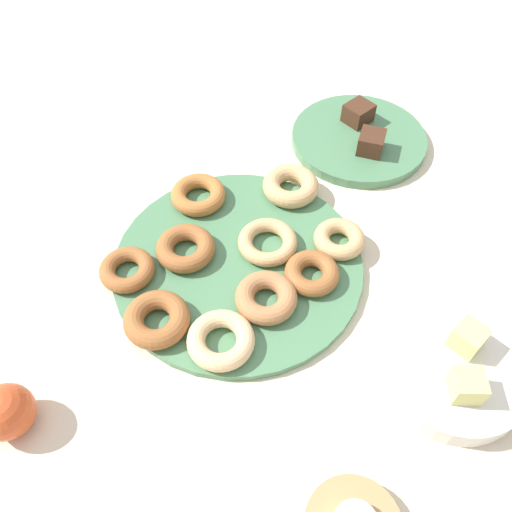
{
  "coord_description": "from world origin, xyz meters",
  "views": [
    {
      "loc": [
        0.4,
        0.24,
        0.63
      ],
      "look_at": [
        0.0,
        0.03,
        0.04
      ],
      "focal_mm": 36.77,
      "sensor_mm": 36.0,
      "label": 1
    }
  ],
  "objects": [
    {
      "name": "donut_6",
      "position": [
        -0.02,
        0.11,
        0.02
      ],
      "size": [
        0.1,
        0.1,
        0.02
      ],
      "primitive_type": "torus",
      "rotation": [
        0.0,
        0.0,
        1.29
      ],
      "color": "#995B2D",
      "rests_on": "donut_plate"
    },
    {
      "name": "brownie_far",
      "position": [
        -0.32,
        0.09,
        0.04
      ],
      "size": [
        0.05,
        0.05,
        0.03
      ],
      "primitive_type": "cube",
      "rotation": [
        0.0,
        0.0,
        0.16
      ],
      "color": "#472819",
      "rests_on": "cake_plate"
    },
    {
      "name": "brownie_near",
      "position": [
        -0.38,
        0.04,
        0.04
      ],
      "size": [
        0.06,
        0.06,
        0.03
      ],
      "primitive_type": "cube",
      "rotation": [
        0.0,
        0.0,
        -0.37
      ],
      "color": "#472819",
      "rests_on": "cake_plate"
    },
    {
      "name": "donut_1",
      "position": [
        -0.17,
        0.01,
        0.03
      ],
      "size": [
        0.1,
        0.1,
        0.03
      ],
      "primitive_type": "torus",
      "rotation": [
        0.0,
        0.0,
        4.86
      ],
      "color": "tan",
      "rests_on": "donut_plate"
    },
    {
      "name": "donut_2",
      "position": [
        -0.08,
        -0.12,
        0.02
      ],
      "size": [
        0.12,
        0.12,
        0.02
      ],
      "primitive_type": "torus",
      "rotation": [
        0.0,
        0.0,
        5.58
      ],
      "color": "#AD6B33",
      "rests_on": "donut_plate"
    },
    {
      "name": "melon_chunk_right",
      "position": [
        0.06,
        0.34,
        0.05
      ],
      "size": [
        0.05,
        0.05,
        0.04
      ],
      "primitive_type": "cube",
      "rotation": [
        0.0,
        0.0,
        0.45
      ],
      "color": "#DBD67A",
      "rests_on": "fruit_bowl"
    },
    {
      "name": "donut_plate",
      "position": [
        0.0,
        0.0,
        0.01
      ],
      "size": [
        0.37,
        0.37,
        0.01
      ],
      "primitive_type": "cylinder",
      "color": "#4C7F56",
      "rests_on": "ground_plane"
    },
    {
      "name": "donut_9",
      "position": [
        0.09,
        -0.13,
        0.02
      ],
      "size": [
        0.1,
        0.1,
        0.02
      ],
      "primitive_type": "torus",
      "rotation": [
        0.0,
        0.0,
        1.21
      ],
      "color": "#995B2D",
      "rests_on": "donut_plate"
    },
    {
      "name": "donut_4",
      "position": [
        0.05,
        0.07,
        0.03
      ],
      "size": [
        0.12,
        0.12,
        0.03
      ],
      "primitive_type": "torus",
      "rotation": [
        0.0,
        0.0,
        0.7
      ],
      "color": "#B27547",
      "rests_on": "donut_plate"
    },
    {
      "name": "melon_chunk_left",
      "position": [
        -0.0,
        0.33,
        0.05
      ],
      "size": [
        0.05,
        0.05,
        0.04
      ],
      "primitive_type": "cube",
      "rotation": [
        0.0,
        0.0,
        -0.33
      ],
      "color": "#DBD67A",
      "rests_on": "fruit_bowl"
    },
    {
      "name": "cake_plate",
      "position": [
        -0.35,
        0.06,
        0.01
      ],
      "size": [
        0.24,
        0.24,
        0.02
      ],
      "primitive_type": "cylinder",
      "color": "#4C7F56",
      "rests_on": "ground_plane"
    },
    {
      "name": "donut_8",
      "position": [
        -0.1,
        0.12,
        0.02
      ],
      "size": [
        0.1,
        0.1,
        0.02
      ],
      "primitive_type": "torus",
      "rotation": [
        0.0,
        0.0,
        4.32
      ],
      "color": "tan",
      "rests_on": "donut_plate"
    },
    {
      "name": "donut_0",
      "position": [
        0.14,
        -0.04,
        0.03
      ],
      "size": [
        0.11,
        0.11,
        0.03
      ],
      "primitive_type": "torus",
      "rotation": [
        0.0,
        0.0,
        0.24
      ],
      "color": "#995B2D",
      "rests_on": "donut_plate"
    },
    {
      "name": "donut_3",
      "position": [
        -0.04,
        0.03,
        0.02
      ],
      "size": [
        0.13,
        0.13,
        0.02
      ],
      "primitive_type": "torus",
      "rotation": [
        0.0,
        0.0,
        2.27
      ],
      "color": "tan",
      "rests_on": "donut_plate"
    },
    {
      "name": "fruit_bowl",
      "position": [
        0.03,
        0.33,
        0.02
      ],
      "size": [
        0.18,
        0.18,
        0.03
      ],
      "primitive_type": "cylinder",
      "color": "silver",
      "rests_on": "ground_plane"
    },
    {
      "name": "donut_5",
      "position": [
        0.13,
        0.05,
        0.02
      ],
      "size": [
        0.13,
        0.13,
        0.02
      ],
      "primitive_type": "torus",
      "rotation": [
        0.0,
        0.0,
        4.08
      ],
      "color": "#EABC84",
      "rests_on": "donut_plate"
    },
    {
      "name": "ground_plane",
      "position": [
        0.0,
        0.0,
        0.0
      ],
      "size": [
        2.4,
        2.4,
        0.0
      ],
      "primitive_type": "plane",
      "color": "beige"
    },
    {
      "name": "donut_7",
      "position": [
        0.02,
        -0.08,
        0.03
      ],
      "size": [
        0.12,
        0.12,
        0.03
      ],
      "primitive_type": "torus",
      "rotation": [
        0.0,
        0.0,
        5.56
      ],
      "color": "#995B2D",
      "rests_on": "donut_plate"
    },
    {
      "name": "apple",
      "position": [
        0.33,
        -0.13,
        0.03
      ],
      "size": [
        0.07,
        0.07,
        0.07
      ],
      "primitive_type": "sphere",
      "color": "#CC4C23",
      "rests_on": "ground_plane"
    }
  ]
}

